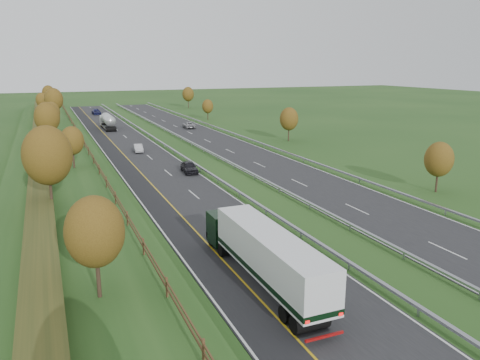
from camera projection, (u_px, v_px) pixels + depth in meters
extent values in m
plane|color=#214318|center=(197.00, 159.00, 74.62)|extent=(400.00, 400.00, 0.00)
cube|color=black|center=(141.00, 157.00, 76.08)|extent=(10.50, 200.00, 0.04)
cube|color=black|center=(234.00, 150.00, 82.28)|extent=(10.50, 200.00, 0.04)
cube|color=black|center=(117.00, 159.00, 74.68)|extent=(3.00, 200.00, 0.04)
cube|color=silver|center=(109.00, 159.00, 74.18)|extent=(0.15, 200.00, 0.01)
cube|color=gold|center=(127.00, 158.00, 75.23)|extent=(0.15, 200.00, 0.01)
cube|color=silver|center=(171.00, 154.00, 77.97)|extent=(0.15, 200.00, 0.01)
cube|color=silver|center=(207.00, 152.00, 80.37)|extent=(0.15, 200.00, 0.01)
cube|color=silver|center=(260.00, 148.00, 84.17)|extent=(0.15, 200.00, 0.01)
cube|color=silver|center=(296.00, 280.00, 32.71)|extent=(0.15, 4.00, 0.01)
cube|color=silver|center=(447.00, 250.00, 37.96)|extent=(0.15, 4.00, 0.01)
cube|color=silver|center=(232.00, 227.00, 43.44)|extent=(0.15, 4.00, 0.01)
cube|color=silver|center=(357.00, 209.00, 48.70)|extent=(0.15, 4.00, 0.01)
cube|color=silver|center=(194.00, 194.00, 54.18)|extent=(0.15, 4.00, 0.01)
cube|color=silver|center=(299.00, 183.00, 59.43)|extent=(0.15, 4.00, 0.01)
cube|color=silver|center=(168.00, 173.00, 64.92)|extent=(0.15, 4.00, 0.01)
cube|color=silver|center=(259.00, 164.00, 70.17)|extent=(0.15, 4.00, 0.01)
cube|color=silver|center=(150.00, 157.00, 75.65)|extent=(0.15, 4.00, 0.01)
cube|color=silver|center=(230.00, 151.00, 80.91)|extent=(0.15, 4.00, 0.01)
cube|color=silver|center=(136.00, 145.00, 86.39)|extent=(0.15, 4.00, 0.01)
cube|color=silver|center=(207.00, 141.00, 91.64)|extent=(0.15, 4.00, 0.01)
cube|color=silver|center=(125.00, 136.00, 97.12)|extent=(0.15, 4.00, 0.01)
cube|color=silver|center=(190.00, 133.00, 102.38)|extent=(0.15, 4.00, 0.01)
cube|color=silver|center=(116.00, 129.00, 107.86)|extent=(0.15, 4.00, 0.01)
cube|color=silver|center=(175.00, 126.00, 113.11)|extent=(0.15, 4.00, 0.01)
cube|color=silver|center=(109.00, 123.00, 118.59)|extent=(0.15, 4.00, 0.01)
cube|color=silver|center=(163.00, 121.00, 123.85)|extent=(0.15, 4.00, 0.01)
cube|color=silver|center=(103.00, 118.00, 129.33)|extent=(0.15, 4.00, 0.01)
cube|color=silver|center=(153.00, 116.00, 134.58)|extent=(0.15, 4.00, 0.01)
cube|color=silver|center=(98.00, 114.00, 140.07)|extent=(0.15, 4.00, 0.01)
cube|color=silver|center=(145.00, 112.00, 145.32)|extent=(0.15, 4.00, 0.01)
cube|color=silver|center=(94.00, 110.00, 150.80)|extent=(0.15, 4.00, 0.01)
cube|color=silver|center=(138.00, 109.00, 156.06)|extent=(0.15, 4.00, 0.01)
cube|color=silver|center=(90.00, 107.00, 161.54)|extent=(0.15, 4.00, 0.01)
cube|color=silver|center=(131.00, 106.00, 166.79)|extent=(0.15, 4.00, 0.01)
cube|color=#214318|center=(55.00, 157.00, 70.97)|extent=(12.00, 200.00, 2.00)
cube|color=#2E3716|center=(39.00, 148.00, 69.84)|extent=(2.20, 180.00, 1.10)
cube|color=#422B19|center=(85.00, 145.00, 72.28)|extent=(0.08, 184.00, 0.10)
cube|color=#422B19|center=(85.00, 142.00, 72.18)|extent=(0.08, 184.00, 0.10)
cube|color=#422B19|center=(204.00, 351.00, 20.38)|extent=(0.12, 0.12, 1.20)
cube|color=#422B19|center=(167.00, 287.00, 26.19)|extent=(0.12, 0.12, 1.20)
cube|color=#422B19|center=(143.00, 247.00, 32.01)|extent=(0.12, 0.12, 1.20)
cube|color=#422B19|center=(127.00, 218.00, 37.82)|extent=(0.12, 0.12, 1.20)
cube|color=#422B19|center=(115.00, 198.00, 43.64)|extent=(0.12, 0.12, 1.20)
cube|color=#422B19|center=(106.00, 182.00, 49.45)|extent=(0.12, 0.12, 1.20)
cube|color=#422B19|center=(99.00, 169.00, 55.27)|extent=(0.12, 0.12, 1.20)
cube|color=#422B19|center=(93.00, 159.00, 61.09)|extent=(0.12, 0.12, 1.20)
cube|color=#422B19|center=(89.00, 151.00, 66.90)|extent=(0.12, 0.12, 1.20)
cube|color=#422B19|center=(85.00, 144.00, 72.72)|extent=(0.12, 0.12, 1.20)
cube|color=#422B19|center=(81.00, 138.00, 78.53)|extent=(0.12, 0.12, 1.20)
cube|color=#422B19|center=(78.00, 133.00, 84.35)|extent=(0.12, 0.12, 1.20)
cube|color=#422B19|center=(76.00, 128.00, 90.16)|extent=(0.12, 0.12, 1.20)
cube|color=#422B19|center=(73.00, 124.00, 95.98)|extent=(0.12, 0.12, 1.20)
cube|color=#422B19|center=(71.00, 121.00, 101.79)|extent=(0.12, 0.12, 1.20)
cube|color=#422B19|center=(70.00, 118.00, 107.61)|extent=(0.12, 0.12, 1.20)
cube|color=#422B19|center=(68.00, 115.00, 113.42)|extent=(0.12, 0.12, 1.20)
cube|color=#422B19|center=(66.00, 113.00, 119.24)|extent=(0.12, 0.12, 1.20)
cube|color=#422B19|center=(65.00, 110.00, 125.05)|extent=(0.12, 0.12, 1.20)
cube|color=#422B19|center=(64.00, 108.00, 130.87)|extent=(0.12, 0.12, 1.20)
cube|color=#422B19|center=(63.00, 106.00, 136.68)|extent=(0.12, 0.12, 1.20)
cube|color=#422B19|center=(62.00, 105.00, 142.50)|extent=(0.12, 0.12, 1.20)
cube|color=#422B19|center=(61.00, 103.00, 148.31)|extent=(0.12, 0.12, 1.20)
cube|color=#422B19|center=(60.00, 101.00, 154.13)|extent=(0.12, 0.12, 1.20)
cube|color=#93969C|center=(175.00, 151.00, 78.08)|extent=(0.32, 200.00, 0.18)
cube|color=#93969C|center=(418.00, 312.00, 28.06)|extent=(0.10, 0.14, 0.56)
cube|color=#93969C|center=(349.00, 267.00, 34.32)|extent=(0.10, 0.14, 0.56)
cube|color=#93969C|center=(301.00, 235.00, 40.59)|extent=(0.10, 0.14, 0.56)
cube|color=#93969C|center=(266.00, 212.00, 46.85)|extent=(0.10, 0.14, 0.56)
cube|color=#93969C|center=(239.00, 195.00, 53.11)|extent=(0.10, 0.14, 0.56)
cube|color=#93969C|center=(218.00, 181.00, 59.37)|extent=(0.10, 0.14, 0.56)
cube|color=#93969C|center=(201.00, 170.00, 65.64)|extent=(0.10, 0.14, 0.56)
cube|color=#93969C|center=(187.00, 160.00, 71.90)|extent=(0.10, 0.14, 0.56)
cube|color=#93969C|center=(175.00, 153.00, 78.16)|extent=(0.10, 0.14, 0.56)
cube|color=#93969C|center=(165.00, 146.00, 84.42)|extent=(0.10, 0.14, 0.56)
cube|color=#93969C|center=(156.00, 140.00, 90.69)|extent=(0.10, 0.14, 0.56)
cube|color=#93969C|center=(148.00, 135.00, 96.95)|extent=(0.10, 0.14, 0.56)
cube|color=#93969C|center=(142.00, 131.00, 103.21)|extent=(0.10, 0.14, 0.56)
cube|color=#93969C|center=(136.00, 127.00, 109.47)|extent=(0.10, 0.14, 0.56)
cube|color=#93969C|center=(130.00, 124.00, 115.74)|extent=(0.10, 0.14, 0.56)
cube|color=#93969C|center=(126.00, 121.00, 122.00)|extent=(0.10, 0.14, 0.56)
cube|color=#93969C|center=(121.00, 118.00, 128.26)|extent=(0.10, 0.14, 0.56)
cube|color=#93969C|center=(118.00, 115.00, 134.52)|extent=(0.10, 0.14, 0.56)
cube|color=#93969C|center=(114.00, 113.00, 140.79)|extent=(0.10, 0.14, 0.56)
cube|color=#93969C|center=(111.00, 111.00, 147.05)|extent=(0.10, 0.14, 0.56)
cube|color=#93969C|center=(108.00, 109.00, 153.31)|extent=(0.10, 0.14, 0.56)
cube|color=#93969C|center=(105.00, 107.00, 159.57)|extent=(0.10, 0.14, 0.56)
cube|color=#93969C|center=(103.00, 106.00, 165.84)|extent=(0.10, 0.14, 0.56)
cube|color=#93969C|center=(204.00, 149.00, 79.99)|extent=(0.32, 200.00, 0.18)
cube|color=#93969C|center=(480.00, 296.00, 29.97)|extent=(0.10, 0.14, 0.56)
cube|color=#93969C|center=(404.00, 256.00, 36.24)|extent=(0.10, 0.14, 0.56)
cube|color=#93969C|center=(350.00, 228.00, 42.50)|extent=(0.10, 0.14, 0.56)
cube|color=#93969C|center=(310.00, 206.00, 48.76)|extent=(0.10, 0.14, 0.56)
cube|color=#93969C|center=(279.00, 190.00, 55.02)|extent=(0.10, 0.14, 0.56)
cube|color=#93969C|center=(254.00, 177.00, 61.29)|extent=(0.10, 0.14, 0.56)
cube|color=#93969C|center=(234.00, 167.00, 67.55)|extent=(0.10, 0.14, 0.56)
cube|color=#93969C|center=(218.00, 158.00, 73.81)|extent=(0.10, 0.14, 0.56)
cube|color=#93969C|center=(204.00, 151.00, 80.07)|extent=(0.10, 0.14, 0.56)
cube|color=#93969C|center=(192.00, 144.00, 86.34)|extent=(0.10, 0.14, 0.56)
cube|color=#93969C|center=(181.00, 139.00, 92.60)|extent=(0.10, 0.14, 0.56)
cube|color=#93969C|center=(172.00, 134.00, 98.86)|extent=(0.10, 0.14, 0.56)
cube|color=#93969C|center=(164.00, 130.00, 105.12)|extent=(0.10, 0.14, 0.56)
cube|color=#93969C|center=(157.00, 126.00, 111.39)|extent=(0.10, 0.14, 0.56)
cube|color=#93969C|center=(151.00, 123.00, 117.65)|extent=(0.10, 0.14, 0.56)
cube|color=#93969C|center=(145.00, 120.00, 123.91)|extent=(0.10, 0.14, 0.56)
cube|color=#93969C|center=(140.00, 117.00, 130.17)|extent=(0.10, 0.14, 0.56)
cube|color=#93969C|center=(135.00, 115.00, 136.44)|extent=(0.10, 0.14, 0.56)
cube|color=#93969C|center=(131.00, 112.00, 142.70)|extent=(0.10, 0.14, 0.56)
cube|color=#93969C|center=(127.00, 110.00, 148.96)|extent=(0.10, 0.14, 0.56)
cube|color=#93969C|center=(124.00, 108.00, 155.22)|extent=(0.10, 0.14, 0.56)
cube|color=#93969C|center=(120.00, 107.00, 161.49)|extent=(0.10, 0.14, 0.56)
cube|color=#93969C|center=(117.00, 105.00, 167.75)|extent=(0.10, 0.14, 0.56)
cube|color=#93969C|center=(264.00, 144.00, 84.31)|extent=(0.32, 200.00, 0.18)
cube|color=#93969C|center=(446.00, 212.00, 46.82)|extent=(0.10, 0.14, 0.56)
cube|color=#93969C|center=(360.00, 181.00, 59.34)|extent=(0.10, 0.14, 0.56)
cube|color=#93969C|center=(304.00, 161.00, 71.87)|extent=(0.10, 0.14, 0.56)
cube|color=#93969C|center=(264.00, 146.00, 84.39)|extent=(0.10, 0.14, 0.56)
cube|color=#93969C|center=(235.00, 135.00, 96.92)|extent=(0.10, 0.14, 0.56)
cube|color=#93969C|center=(212.00, 127.00, 109.44)|extent=(0.10, 0.14, 0.56)
cube|color=#93969C|center=(195.00, 121.00, 121.97)|extent=(0.10, 0.14, 0.56)
cube|color=#93969C|center=(180.00, 115.00, 134.49)|extent=(0.10, 0.14, 0.56)
cube|color=#93969C|center=(168.00, 111.00, 147.02)|extent=(0.10, 0.14, 0.56)
cube|color=#93969C|center=(158.00, 107.00, 159.54)|extent=(0.10, 0.14, 0.56)
cube|color=#93969C|center=(149.00, 104.00, 172.07)|extent=(0.10, 0.14, 0.56)
cylinder|color=#2D2116|center=(98.00, 277.00, 26.07)|extent=(0.24, 0.24, 2.43)
ellipsoid|color=#4E3611|center=(95.00, 232.00, 25.43)|extent=(3.24, 3.24, 4.05)
cylinder|color=#2D2116|center=(51.00, 194.00, 41.34)|extent=(0.24, 0.24, 3.15)
ellipsoid|color=#4E3611|center=(47.00, 155.00, 40.50)|extent=(4.20, 4.20, 5.25)
cylinder|color=#2D2116|center=(74.00, 159.00, 58.69)|extent=(0.24, 0.24, 2.16)
ellipsoid|color=#4E3611|center=(72.00, 141.00, 58.11)|extent=(2.88, 2.88, 3.60)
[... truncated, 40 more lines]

